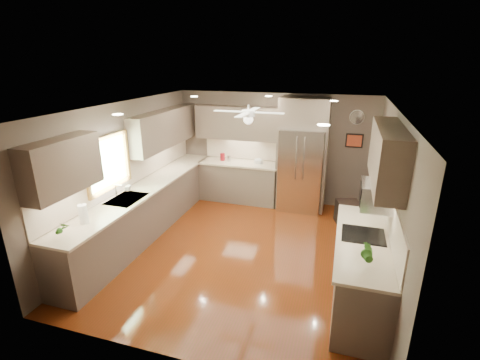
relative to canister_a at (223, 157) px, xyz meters
The scene contains 26 objects.
floor 2.71m from the canister_a, 62.49° to the right, with size 5.00×5.00×0.00m, color #50250A.
ceiling 2.92m from the canister_a, 62.49° to the right, with size 5.00×5.00×0.00m, color white.
wall_back 1.21m from the canister_a, 13.17° to the left, with size 4.50×4.50×0.00m, color brown.
wall_front 4.87m from the canister_a, 76.21° to the right, with size 4.50×4.50×0.00m, color brown.
wall_left 2.49m from the canister_a, 116.06° to the right, with size 5.00×5.00×0.00m, color brown.
wall_right 4.08m from the canister_a, 33.16° to the right, with size 5.00×5.00×0.00m, color brown.
canister_a is the anchor object (origin of this frame).
canister_b 0.18m from the canister_a, 13.16° to the right, with size 0.09×0.09×0.13m, color silver.
soap_bottle 2.61m from the canister_a, 110.39° to the right, with size 0.08×0.08×0.17m, color white.
potted_plant_left 4.23m from the canister_a, 100.80° to the right, with size 0.14×0.09×0.26m, color #275819.
potted_plant_right 4.78m from the canister_a, 49.96° to the right, with size 0.17×0.13×0.30m, color #275819.
bowl 0.88m from the canister_a, ahead, with size 0.21×0.21×0.05m, color #BEBB8F.
left_run 2.29m from the canister_a, 110.91° to the right, with size 0.65×4.70×1.45m.
back_run 0.69m from the canister_a, ahead, with size 1.85×0.65×1.45m.
uppers 1.79m from the canister_a, 74.56° to the right, with size 4.50×4.70×0.95m.
window 2.97m from the canister_a, 111.23° to the right, with size 0.05×1.12×0.92m.
sink 2.84m from the canister_a, 105.78° to the right, with size 0.50×0.70×0.32m.
refrigerator 1.87m from the canister_a, ahead, with size 1.06×0.75×2.45m.
right_run 4.36m from the canister_a, 44.42° to the right, with size 0.70×2.20×1.45m.
microwave 4.25m from the canister_a, 41.09° to the right, with size 0.43×0.55×0.34m.
ceiling_fan 2.61m from the canister_a, 58.96° to the right, with size 1.18×1.18×0.32m.
recessed_lights 2.60m from the canister_a, 58.50° to the right, with size 2.84×3.14×0.01m.
wall_clock 3.10m from the canister_a, ahead, with size 0.30×0.03×0.30m.
framed_print 2.97m from the canister_a, ahead, with size 0.36×0.03×0.30m.
stool 3.07m from the canister_a, 11.71° to the right, with size 0.54×0.54×0.50m.
paper_towel 3.81m from the canister_a, 102.11° to the right, with size 0.13×0.13×0.32m.
Camera 1 is at (1.54, -5.20, 3.19)m, focal length 26.00 mm.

